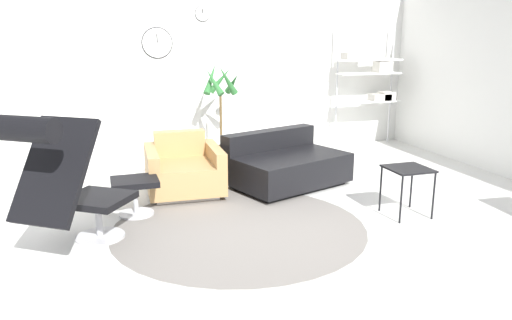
{
  "coord_description": "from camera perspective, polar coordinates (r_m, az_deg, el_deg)",
  "views": [
    {
      "loc": [
        -1.43,
        -4.46,
        1.8
      ],
      "look_at": [
        0.08,
        0.26,
        0.55
      ],
      "focal_mm": 35.0,
      "sensor_mm": 36.0,
      "label": 1
    }
  ],
  "objects": [
    {
      "name": "potted_plant",
      "position": [
        7.15,
        -3.99,
        5.33
      ],
      "size": [
        0.53,
        0.52,
        1.43
      ],
      "color": "silver",
      "rests_on": "ground_plane"
    },
    {
      "name": "side_table",
      "position": [
        5.25,
        16.97,
        -1.48
      ],
      "size": [
        0.41,
        0.41,
        0.5
      ],
      "color": "black",
      "rests_on": "ground_plane"
    },
    {
      "name": "wall_back",
      "position": [
        7.67,
        -7.13,
        11.05
      ],
      "size": [
        12.0,
        0.09,
        2.8
      ],
      "color": "silver",
      "rests_on": "ground_plane"
    },
    {
      "name": "round_rug",
      "position": [
        4.83,
        -1.96,
        -7.68
      ],
      "size": [
        2.43,
        2.43,
        0.01
      ],
      "color": "slate",
      "rests_on": "ground_plane"
    },
    {
      "name": "lounge_chair",
      "position": [
        4.29,
        -21.1,
        -1.49
      ],
      "size": [
        1.07,
        1.21,
        1.24
      ],
      "rotation": [
        0.0,
        0.0,
        -0.62
      ],
      "color": "#BCBCC1",
      "rests_on": "ground_plane"
    },
    {
      "name": "couch_low",
      "position": [
        6.1,
        3.38,
        -0.68
      ],
      "size": [
        1.58,
        1.32,
        0.64
      ],
      "rotation": [
        0.0,
        0.0,
        3.49
      ],
      "color": "black",
      "rests_on": "ground_plane"
    },
    {
      "name": "armchair_red",
      "position": [
        5.86,
        -8.27,
        -1.28
      ],
      "size": [
        0.88,
        0.93,
        0.68
      ],
      "rotation": [
        0.0,
        0.0,
        3.1
      ],
      "color": "silver",
      "rests_on": "ground_plane"
    },
    {
      "name": "ottoman",
      "position": [
        5.22,
        -13.66,
        -3.17
      ],
      "size": [
        0.47,
        0.4,
        0.38
      ],
      "color": "#BCBCC1",
      "rests_on": "ground_plane"
    },
    {
      "name": "ground_plane",
      "position": [
        5.01,
        0.01,
        -6.88
      ],
      "size": [
        12.0,
        12.0,
        0.0
      ],
      "primitive_type": "plane",
      "color": "silver"
    },
    {
      "name": "shelf_unit",
      "position": [
        8.4,
        13.12,
        9.22
      ],
      "size": [
        1.07,
        0.28,
        1.98
      ],
      "color": "#BCBCC1",
      "rests_on": "ground_plane"
    }
  ]
}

